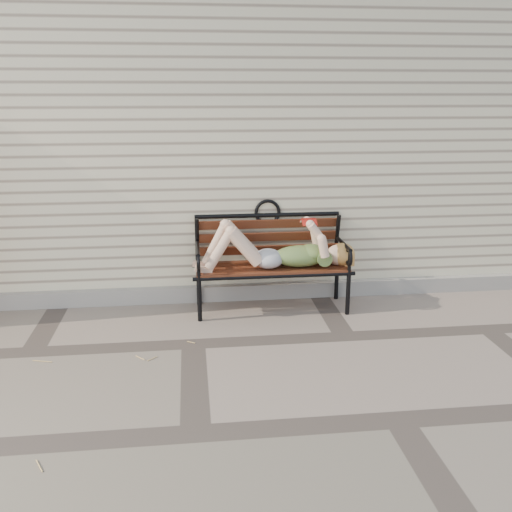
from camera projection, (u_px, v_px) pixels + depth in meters
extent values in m
plane|color=gray|center=(193.00, 344.00, 4.57)|extent=(80.00, 80.00, 0.00)
cube|color=beige|center=(187.00, 129.00, 7.01)|extent=(8.00, 4.00, 3.00)
cube|color=gray|center=(192.00, 294.00, 5.48)|extent=(8.00, 0.10, 0.15)
cylinder|color=black|center=(199.00, 299.00, 4.97)|extent=(0.04, 0.04, 0.41)
cylinder|color=black|center=(199.00, 284.00, 5.36)|extent=(0.04, 0.04, 0.41)
cylinder|color=black|center=(348.00, 293.00, 5.12)|extent=(0.04, 0.04, 0.41)
cylinder|color=black|center=(337.00, 279.00, 5.51)|extent=(0.04, 0.04, 0.41)
cube|color=maroon|center=(272.00, 268.00, 5.19)|extent=(1.37, 0.44, 0.03)
cylinder|color=black|center=(275.00, 276.00, 5.00)|extent=(1.44, 0.04, 0.04)
cylinder|color=black|center=(269.00, 263.00, 5.38)|extent=(1.44, 0.04, 0.04)
torus|color=black|center=(268.00, 212.00, 5.35)|extent=(0.25, 0.03, 0.25)
ellipsoid|color=#093B45|center=(300.00, 256.00, 5.16)|extent=(0.49, 0.28, 0.19)
ellipsoid|color=#093B45|center=(312.00, 252.00, 5.16)|extent=(0.23, 0.27, 0.14)
ellipsoid|color=#BCBCC1|center=(268.00, 259.00, 5.13)|extent=(0.27, 0.31, 0.17)
sphere|color=beige|center=(338.00, 255.00, 5.20)|extent=(0.20, 0.20, 0.20)
ellipsoid|color=#F1AC5A|center=(342.00, 254.00, 5.20)|extent=(0.23, 0.23, 0.21)
cube|color=#A11A12|center=(309.00, 219.00, 5.07)|extent=(0.13, 0.02, 0.02)
cube|color=beige|center=(309.00, 223.00, 5.04)|extent=(0.13, 0.08, 0.05)
cube|color=beige|center=(308.00, 221.00, 5.11)|extent=(0.13, 0.08, 0.05)
cube|color=#A11A12|center=(309.00, 222.00, 5.04)|extent=(0.14, 0.08, 0.05)
cube|color=#A11A12|center=(308.00, 220.00, 5.11)|extent=(0.14, 0.08, 0.05)
cylinder|color=tan|center=(75.00, 401.00, 3.72)|extent=(0.06, 0.06, 0.01)
cylinder|color=tan|center=(214.00, 431.00, 3.39)|extent=(0.05, 0.06, 0.01)
cylinder|color=tan|center=(173.00, 432.00, 3.39)|extent=(0.07, 0.13, 0.01)
cylinder|color=tan|center=(151.00, 377.00, 4.03)|extent=(0.06, 0.09, 0.01)
cylinder|color=tan|center=(152.00, 397.00, 3.77)|extent=(0.07, 0.11, 0.01)
cylinder|color=tan|center=(130.00, 350.00, 4.46)|extent=(0.02, 0.08, 0.01)
cylinder|color=tan|center=(181.00, 404.00, 3.69)|extent=(0.11, 0.07, 0.01)
cylinder|color=tan|center=(151.00, 401.00, 3.72)|extent=(0.09, 0.04, 0.01)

